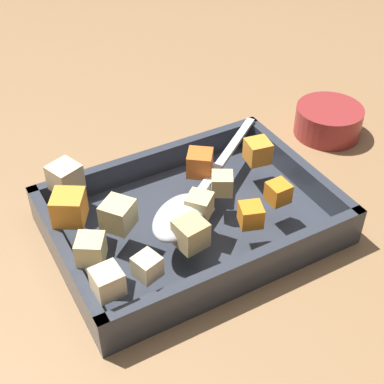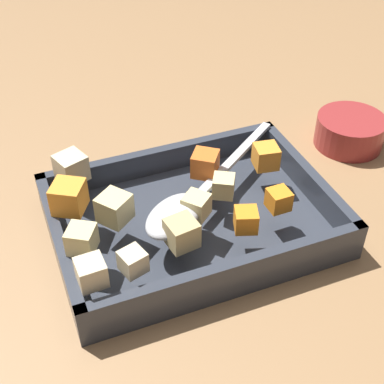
{
  "view_description": "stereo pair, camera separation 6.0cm",
  "coord_description": "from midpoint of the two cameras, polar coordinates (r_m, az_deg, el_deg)",
  "views": [
    {
      "loc": [
        0.22,
        0.38,
        0.44
      ],
      "look_at": [
        -0.01,
        -0.02,
        0.06
      ],
      "focal_mm": 51.61,
      "sensor_mm": 36.0,
      "label": 1
    },
    {
      "loc": [
        0.16,
        0.41,
        0.44
      ],
      "look_at": [
        -0.01,
        -0.02,
        0.06
      ],
      "focal_mm": 51.61,
      "sensor_mm": 36.0,
      "label": 2
    }
  ],
  "objects": [
    {
      "name": "potato_chunk_rim_edge",
      "position": [
        0.52,
        -7.96,
        -7.79
      ],
      "size": [
        0.03,
        0.03,
        0.02
      ],
      "primitive_type": "cube",
      "rotation": [
        0.0,
        0.0,
        3.43
      ],
      "color": "beige",
      "rests_on": "baking_dish"
    },
    {
      "name": "potato_chunk_corner_sw",
      "position": [
        0.54,
        -13.56,
        -5.91
      ],
      "size": [
        0.04,
        0.04,
        0.03
      ],
      "primitive_type": "cube",
      "rotation": [
        0.0,
        0.0,
        5.72
      ],
      "color": "#E0CC89",
      "rests_on": "baking_dish"
    },
    {
      "name": "potato_chunk_heap_top",
      "position": [
        0.51,
        -12.09,
        -9.21
      ],
      "size": [
        0.03,
        0.03,
        0.03
      ],
      "primitive_type": "cube",
      "rotation": [
        0.0,
        0.0,
        0.04
      ],
      "color": "beige",
      "rests_on": "baking_dish"
    },
    {
      "name": "potato_chunk_far_left",
      "position": [
        0.63,
        -15.65,
        1.37
      ],
      "size": [
        0.04,
        0.04,
        0.03
      ],
      "primitive_type": "cube",
      "rotation": [
        0.0,
        0.0,
        3.49
      ],
      "color": "beige",
      "rests_on": "baking_dish"
    },
    {
      "name": "potato_chunk_near_left",
      "position": [
        0.54,
        -3.29,
        -4.45
      ],
      "size": [
        0.03,
        0.03,
        0.03
      ],
      "primitive_type": "cube",
      "rotation": [
        0.0,
        0.0,
        0.15
      ],
      "color": "tan",
      "rests_on": "baking_dish"
    },
    {
      "name": "carrot_chunk_heap_side",
      "position": [
        0.57,
        3.11,
        -2.51
      ],
      "size": [
        0.03,
        0.03,
        0.02
      ],
      "primitive_type": "cube",
      "rotation": [
        0.0,
        0.0,
        2.81
      ],
      "color": "orange",
      "rests_on": "baking_dish"
    },
    {
      "name": "carrot_chunk_near_right",
      "position": [
        0.59,
        -15.45,
        -1.67
      ],
      "size": [
        0.04,
        0.04,
        0.03
      ],
      "primitive_type": "cube",
      "rotation": [
        0.0,
        0.0,
        2.59
      ],
      "color": "orange",
      "rests_on": "baking_dish"
    },
    {
      "name": "serving_spoon",
      "position": [
        0.58,
        -3.71,
        -1.95
      ],
      "size": [
        0.22,
        0.17,
        0.02
      ],
      "rotation": [
        0.0,
        0.0,
        3.77
      ],
      "color": "silver",
      "rests_on": "baking_dish"
    },
    {
      "name": "carrot_chunk_mid_left",
      "position": [
        0.6,
        6.1,
        -0.16
      ],
      "size": [
        0.02,
        0.02,
        0.02
      ],
      "primitive_type": "cube",
      "rotation": [
        0.0,
        0.0,
        4.73
      ],
      "color": "orange",
      "rests_on": "baking_dish"
    },
    {
      "name": "potato_chunk_corner_ne",
      "position": [
        0.58,
        -2.06,
        -1.46
      ],
      "size": [
        0.04,
        0.04,
        0.02
      ],
      "primitive_type": "cube",
      "rotation": [
        0.0,
        0.0,
        0.7
      ],
      "color": "#E0CC89",
      "rests_on": "baking_dish"
    },
    {
      "name": "carrot_chunk_corner_se",
      "position": [
        0.63,
        -1.89,
        2.91
      ],
      "size": [
        0.04,
        0.04,
        0.03
      ],
      "primitive_type": "cube",
      "rotation": [
        0.0,
        0.0,
        0.93
      ],
      "color": "orange",
      "rests_on": "baking_dish"
    },
    {
      "name": "baking_dish",
      "position": [
        0.62,
        -2.73,
        -3.14
      ],
      "size": [
        0.31,
        0.22,
        0.05
      ],
      "color": "#333842",
      "rests_on": "ground_plane"
    },
    {
      "name": "small_prep_bowl",
      "position": [
        0.8,
        11.83,
        7.14
      ],
      "size": [
        0.09,
        0.09,
        0.04
      ],
      "primitive_type": "cylinder",
      "color": "maroon",
      "rests_on": "ground_plane"
    },
    {
      "name": "ground_plane",
      "position": [
        0.62,
        -2.42,
        -5.2
      ],
      "size": [
        4.0,
        4.0,
        0.0
      ],
      "primitive_type": "plane",
      "color": "#936D47"
    },
    {
      "name": "potato_chunk_under_handle",
      "position": [
        0.57,
        -10.64,
        -2.45
      ],
      "size": [
        0.04,
        0.04,
        0.03
      ],
      "primitive_type": "cube",
      "rotation": [
        0.0,
        0.0,
        5.36
      ],
      "color": "#E0CC89",
      "rests_on": "baking_dish"
    },
    {
      "name": "carrot_chunk_center",
      "position": [
        0.65,
        4.22,
        4.13
      ],
      "size": [
        0.03,
        0.03,
        0.03
      ],
      "primitive_type": "cube",
      "rotation": [
        0.0,
        0.0,
        1.41
      ],
      "color": "orange",
      "rests_on": "baking_dish"
    },
    {
      "name": "potato_chunk_mid_right",
      "position": [
        0.6,
        0.32,
        0.77
      ],
      "size": [
        0.03,
        0.03,
        0.02
      ],
      "primitive_type": "cube",
      "rotation": [
        0.0,
        0.0,
        4.19
      ],
      "color": "#E0CC89",
      "rests_on": "baking_dish"
    }
  ]
}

